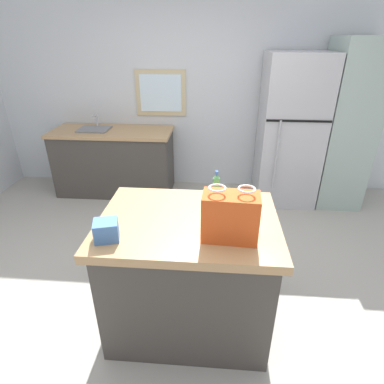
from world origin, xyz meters
The scene contains 9 objects.
ground centered at (0.00, 0.00, 0.00)m, with size 6.81×6.81×0.00m, color #ADA89E.
back_wall centered at (-0.01, 2.26, 1.37)m, with size 5.68×0.13×2.74m.
kitchen_island centered at (0.09, -0.36, 0.47)m, with size 1.19×0.88×0.93m.
refrigerator centered at (1.18, 1.83, 0.93)m, with size 0.74×0.74×1.86m.
tall_cabinet centered at (1.85, 1.83, 1.01)m, with size 0.56×0.67×2.02m.
sink_counter centered at (-1.14, 1.87, 0.45)m, with size 1.60×0.67×1.07m.
shopping_bag centered at (0.35, -0.54, 1.08)m, with size 0.34×0.19×0.33m.
small_box centered at (-0.37, -0.62, 0.99)m, with size 0.14×0.13×0.12m, color #4775B7.
bottle centered at (0.27, -0.02, 1.02)m, with size 0.05×0.05×0.21m.
Camera 1 is at (0.26, -2.11, 2.02)m, focal length 29.21 mm.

